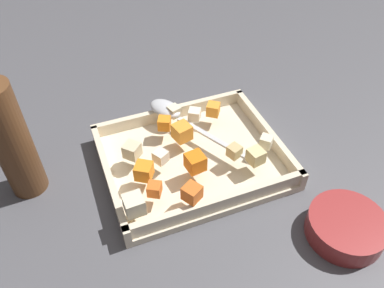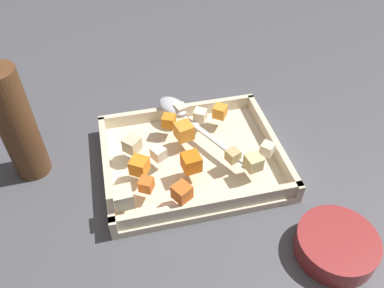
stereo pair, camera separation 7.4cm
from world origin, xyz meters
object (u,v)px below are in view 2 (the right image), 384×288
object	(u,v)px
pepper_mill	(16,124)
small_prep_bowl	(336,245)
baking_dish	(192,159)
serving_spoon	(177,110)

from	to	relation	value
pepper_mill	small_prep_bowl	xyz separation A→B (m)	(0.48, -0.30, -0.10)
baking_dish	serving_spoon	world-z (taller)	serving_spoon
baking_dish	serving_spoon	distance (m)	0.11
serving_spoon	small_prep_bowl	world-z (taller)	serving_spoon
pepper_mill	small_prep_bowl	world-z (taller)	pepper_mill
pepper_mill	small_prep_bowl	size ratio (longest dim) A/B	1.95
serving_spoon	pepper_mill	xyz separation A→B (m)	(-0.30, -0.05, 0.06)
pepper_mill	serving_spoon	bearing A→B (deg)	9.99
pepper_mill	small_prep_bowl	distance (m)	0.58
pepper_mill	small_prep_bowl	bearing A→B (deg)	-31.86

